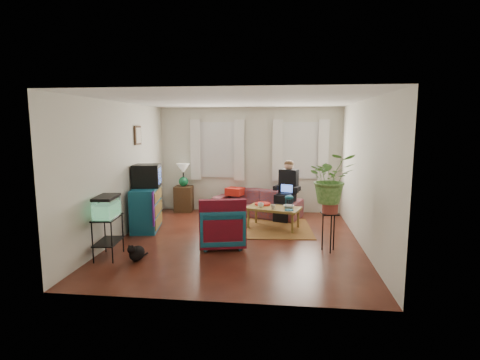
# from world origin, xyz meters

# --- Properties ---
(floor) EXTENTS (4.50, 5.00, 0.01)m
(floor) POSITION_xyz_m (0.00, 0.00, 0.00)
(floor) COLOR #4F2B14
(floor) RESTS_ON ground
(ceiling) EXTENTS (4.50, 5.00, 0.01)m
(ceiling) POSITION_xyz_m (0.00, 0.00, 2.60)
(ceiling) COLOR white
(ceiling) RESTS_ON wall_back
(wall_back) EXTENTS (4.50, 0.01, 2.60)m
(wall_back) POSITION_xyz_m (0.00, 2.50, 1.30)
(wall_back) COLOR silver
(wall_back) RESTS_ON floor
(wall_front) EXTENTS (4.50, 0.01, 2.60)m
(wall_front) POSITION_xyz_m (0.00, -2.50, 1.30)
(wall_front) COLOR silver
(wall_front) RESTS_ON floor
(wall_left) EXTENTS (0.01, 5.00, 2.60)m
(wall_left) POSITION_xyz_m (-2.25, 0.00, 1.30)
(wall_left) COLOR silver
(wall_left) RESTS_ON floor
(wall_right) EXTENTS (0.01, 5.00, 2.60)m
(wall_right) POSITION_xyz_m (2.25, 0.00, 1.30)
(wall_right) COLOR silver
(wall_right) RESTS_ON floor
(window_left) EXTENTS (1.08, 0.04, 1.38)m
(window_left) POSITION_xyz_m (-0.80, 2.48, 1.55)
(window_left) COLOR white
(window_left) RESTS_ON wall_back
(window_right) EXTENTS (1.08, 0.04, 1.38)m
(window_right) POSITION_xyz_m (1.25, 2.48, 1.55)
(window_right) COLOR white
(window_right) RESTS_ON wall_back
(curtains_left) EXTENTS (1.36, 0.06, 1.50)m
(curtains_left) POSITION_xyz_m (-0.80, 2.40, 1.55)
(curtains_left) COLOR white
(curtains_left) RESTS_ON wall_back
(curtains_right) EXTENTS (1.36, 0.06, 1.50)m
(curtains_right) POSITION_xyz_m (1.25, 2.40, 1.55)
(curtains_right) COLOR white
(curtains_right) RESTS_ON wall_back
(picture_frame) EXTENTS (0.04, 0.32, 0.40)m
(picture_frame) POSITION_xyz_m (-2.21, 0.85, 1.95)
(picture_frame) COLOR #3D2616
(picture_frame) RESTS_ON wall_left
(area_rug) EXTENTS (2.11, 1.74, 0.01)m
(area_rug) POSITION_xyz_m (0.43, 0.90, 0.01)
(area_rug) COLOR maroon
(area_rug) RESTS_ON floor
(sofa) EXTENTS (2.24, 1.47, 0.81)m
(sofa) POSITION_xyz_m (0.23, 2.05, 0.41)
(sofa) COLOR brown
(sofa) RESTS_ON floor
(seated_person) EXTENTS (0.70, 0.78, 1.24)m
(seated_person) POSITION_xyz_m (0.94, 1.80, 0.62)
(seated_person) COLOR black
(seated_person) RESTS_ON sofa
(side_table) EXTENTS (0.46, 0.46, 0.64)m
(side_table) POSITION_xyz_m (-1.65, 2.30, 0.32)
(side_table) COLOR #402818
(side_table) RESTS_ON floor
(table_lamp) EXTENTS (0.35, 0.35, 0.58)m
(table_lamp) POSITION_xyz_m (-1.65, 2.30, 0.91)
(table_lamp) COLOR white
(table_lamp) RESTS_ON side_table
(dresser) EXTENTS (0.65, 1.05, 0.88)m
(dresser) POSITION_xyz_m (-1.99, 0.56, 0.44)
(dresser) COLOR #115166
(dresser) RESTS_ON floor
(crt_tv) EXTENTS (0.62, 0.58, 0.47)m
(crt_tv) POSITION_xyz_m (-1.99, 0.66, 1.12)
(crt_tv) COLOR black
(crt_tv) RESTS_ON dresser
(aquarium_stand) EXTENTS (0.40, 0.64, 0.68)m
(aquarium_stand) POSITION_xyz_m (-2.00, -1.15, 0.34)
(aquarium_stand) COLOR black
(aquarium_stand) RESTS_ON floor
(aquarium) EXTENTS (0.36, 0.59, 0.36)m
(aquarium) POSITION_xyz_m (-2.00, -1.15, 0.86)
(aquarium) COLOR #7FD899
(aquarium) RESTS_ON aquarium_stand
(black_cat) EXTENTS (0.30, 0.39, 0.30)m
(black_cat) POSITION_xyz_m (-1.48, -1.24, 0.15)
(black_cat) COLOR black
(black_cat) RESTS_ON floor
(armchair) EXTENTS (0.93, 0.89, 0.81)m
(armchair) POSITION_xyz_m (-0.26, -0.31, 0.40)
(armchair) COLOR #136473
(armchair) RESTS_ON floor
(serape_throw) EXTENTS (0.83, 0.37, 0.66)m
(serape_throw) POSITION_xyz_m (-0.18, -0.62, 0.57)
(serape_throw) COLOR #9E0A0A
(serape_throw) RESTS_ON armchair
(coffee_table) EXTENTS (1.22, 0.89, 0.45)m
(coffee_table) POSITION_xyz_m (0.65, 0.93, 0.23)
(coffee_table) COLOR brown
(coffee_table) RESTS_ON floor
(cup_a) EXTENTS (0.15, 0.15, 0.10)m
(cup_a) POSITION_xyz_m (0.38, 0.91, 0.50)
(cup_a) COLOR white
(cup_a) RESTS_ON coffee_table
(cup_b) EXTENTS (0.12, 0.12, 0.09)m
(cup_b) POSITION_xyz_m (0.64, 0.74, 0.50)
(cup_b) COLOR beige
(cup_b) RESTS_ON coffee_table
(bowl) EXTENTS (0.27, 0.27, 0.05)m
(bowl) POSITION_xyz_m (0.96, 0.94, 0.48)
(bowl) COLOR white
(bowl) RESTS_ON coffee_table
(snack_tray) EXTENTS (0.42, 0.42, 0.04)m
(snack_tray) POSITION_xyz_m (0.41, 1.16, 0.47)
(snack_tray) COLOR #B21414
(snack_tray) RESTS_ON coffee_table
(birdcage) EXTENTS (0.22, 0.22, 0.32)m
(birdcage) POSITION_xyz_m (0.97, 0.68, 0.61)
(birdcage) COLOR #115B6B
(birdcage) RESTS_ON coffee_table
(plant_stand) EXTENTS (0.32, 0.32, 0.68)m
(plant_stand) POSITION_xyz_m (1.64, -0.43, 0.34)
(plant_stand) COLOR black
(plant_stand) RESTS_ON floor
(potted_plant) EXTENTS (0.86, 0.77, 0.86)m
(potted_plant) POSITION_xyz_m (1.64, -0.43, 1.14)
(potted_plant) COLOR #599947
(potted_plant) RESTS_ON plant_stand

